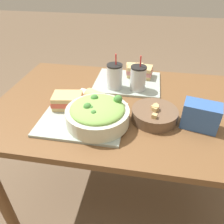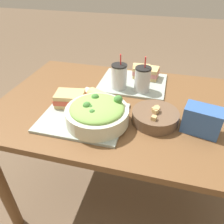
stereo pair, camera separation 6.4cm
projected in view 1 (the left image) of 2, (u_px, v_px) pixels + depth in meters
name	position (u px, v px, depth m)	size (l,w,h in m)	color
ground_plane	(121.00, 194.00, 1.52)	(12.00, 12.00, 0.00)	brown
dining_table	(123.00, 120.00, 1.15)	(1.28, 0.83, 0.75)	brown
tray_near	(83.00, 119.00, 0.97)	(0.37, 0.31, 0.01)	#99A89E
tray_far	(128.00, 82.00, 1.26)	(0.37, 0.31, 0.01)	#99A89E
salad_bowl	(98.00, 113.00, 0.91)	(0.27, 0.27, 0.11)	beige
soup_bowl	(154.00, 114.00, 0.96)	(0.20, 0.20, 0.07)	brown
sandwich_near	(68.00, 101.00, 1.03)	(0.15, 0.12, 0.06)	tan
baguette_near	(99.00, 99.00, 1.04)	(0.15, 0.12, 0.07)	tan
sandwich_far	(140.00, 71.00, 1.30)	(0.15, 0.11, 0.06)	tan
baguette_far	(135.00, 68.00, 1.33)	(0.10, 0.07, 0.07)	tan
drink_cup_dark	(115.00, 77.00, 1.16)	(0.08, 0.08, 0.19)	silver
drink_cup_red	(138.00, 79.00, 1.15)	(0.08, 0.08, 0.19)	silver
chip_bag	(201.00, 116.00, 0.91)	(0.16, 0.12, 0.11)	#335BA3
napkin_folded	(90.00, 97.00, 1.14)	(0.21, 0.17, 0.00)	silver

